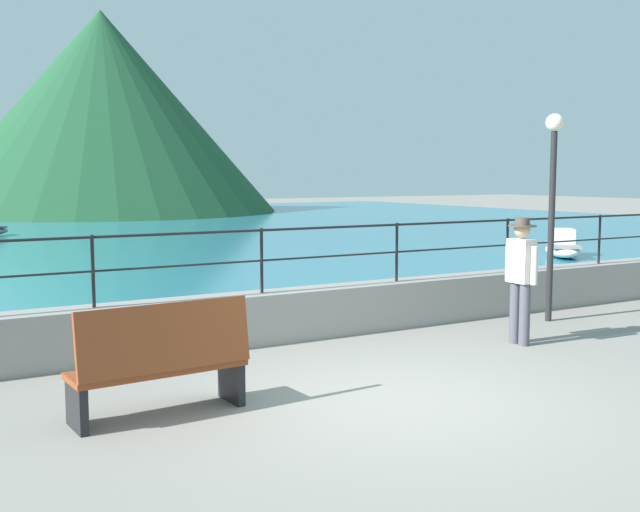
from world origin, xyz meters
name	(u,v)px	position (x,y,z in m)	size (l,w,h in m)	color
ground_plane	(398,401)	(0.00, 0.00, 0.00)	(120.00, 120.00, 0.00)	gray
promenade_wall	(262,318)	(0.00, 3.20, 0.35)	(20.00, 0.56, 0.70)	gray
railing	(262,247)	(0.00, 3.20, 1.34)	(18.44, 0.04, 0.90)	black
lake_water	(12,233)	(0.00, 25.84, 0.03)	(64.00, 44.32, 0.06)	teal
hill_main	(103,113)	(7.50, 40.41, 6.06)	(20.83, 20.83, 12.13)	#1E4C2D
bench_main	(162,361)	(-2.27, 0.73, 0.56)	(1.73, 0.65, 1.13)	brown
person_walking	(521,274)	(3.01, 1.30, 0.98)	(0.38, 0.57, 1.75)	#4C4C56
lamp_post	(553,184)	(4.64, 2.28, 2.19)	(0.28, 0.28, 3.28)	#232326
boat_0	(563,247)	(11.85, 8.48, 0.33)	(2.18, 2.33, 0.76)	white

